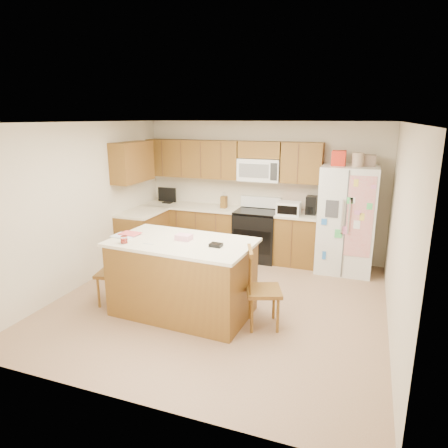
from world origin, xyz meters
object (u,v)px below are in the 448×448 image
at_px(island, 183,277).
at_px(windsor_chair_right, 262,290).
at_px(windsor_chair_back, 200,265).
at_px(stove, 257,234).
at_px(refrigerator, 347,219).
at_px(windsor_chair_left, 115,272).

bearing_deg(island, windsor_chair_right, 0.44).
height_order(island, windsor_chair_back, island).
bearing_deg(island, windsor_chair_back, 89.65).
height_order(stove, island, stove).
relative_size(windsor_chair_back, windsor_chair_right, 0.96).
distance_m(stove, refrigerator, 1.63).
xyz_separation_m(stove, windsor_chair_right, (0.72, -2.39, 0.01)).
height_order(island, windsor_chair_left, island).
relative_size(windsor_chair_left, windsor_chair_right, 0.95).
bearing_deg(windsor_chair_right, stove, 106.86).
xyz_separation_m(refrigerator, windsor_chair_left, (-2.94, -2.41, -0.46)).
bearing_deg(windsor_chair_back, refrigerator, 42.36).
height_order(refrigerator, windsor_chair_right, refrigerator).
relative_size(stove, refrigerator, 0.55).
distance_m(windsor_chair_left, windsor_chair_back, 1.22).
xyz_separation_m(windsor_chair_left, windsor_chair_back, (1.02, 0.66, 0.00)).
xyz_separation_m(refrigerator, windsor_chair_right, (-0.85, -2.33, -0.44)).
distance_m(stove, windsor_chair_back, 1.85).
xyz_separation_m(windsor_chair_back, windsor_chair_right, (1.08, -0.57, 0.02)).
xyz_separation_m(stove, island, (-0.36, -2.40, 0.04)).
height_order(stove, windsor_chair_left, stove).
bearing_deg(stove, island, -98.46).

